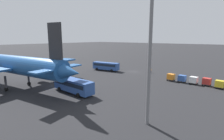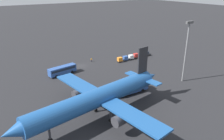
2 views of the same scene
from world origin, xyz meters
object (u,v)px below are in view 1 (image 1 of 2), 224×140
worker_person (151,70)px  cargo_cart_orange (171,77)px  shuttle_bus_far (73,85)px  shuttle_bus_near (106,66)px  cargo_cart_yellow (220,84)px  cargo_cart_red (207,81)px  airplane (13,65)px  cargo_cart_blue (182,78)px  cargo_cart_white (194,80)px

worker_person → cargo_cart_orange: bearing=145.6°
shuttle_bus_far → cargo_cart_orange: 28.37m
shuttle_bus_near → cargo_cart_orange: (-25.43, -0.01, -0.67)m
cargo_cart_yellow → cargo_cart_red: (3.08, -0.82, 0.00)m
cargo_cart_yellow → cargo_cart_red: bearing=-14.9°
airplane → cargo_cart_blue: airplane is taller
shuttle_bus_near → cargo_cart_white: 31.60m
worker_person → cargo_cart_red: size_ratio=0.82×
cargo_cart_yellow → cargo_cart_white: size_ratio=1.00×
cargo_cart_orange → cargo_cart_red: bearing=-175.1°
cargo_cart_red → shuttle_bus_far: bearing=49.4°
cargo_cart_white → shuttle_bus_near: bearing=0.5°
worker_person → cargo_cart_orange: cargo_cart_orange is taller
cargo_cart_yellow → cargo_cart_orange: size_ratio=1.00×
cargo_cart_yellow → cargo_cart_blue: size_ratio=1.00×
cargo_cart_yellow → cargo_cart_orange: same height
airplane → cargo_cart_orange: airplane is taller
airplane → cargo_cart_yellow: 51.56m
cargo_cart_red → shuttle_bus_near: bearing=1.3°
worker_person → cargo_cart_orange: size_ratio=0.82×
shuttle_bus_near → cargo_cart_yellow: bearing=170.0°
cargo_cart_blue → cargo_cart_orange: same height
airplane → cargo_cart_red: 49.73m
shuttle_bus_far → cargo_cart_white: (-19.22, -25.43, -0.71)m
shuttle_bus_near → shuttle_bus_far: (-12.37, 25.17, 0.04)m
airplane → cargo_cart_blue: 44.91m
airplane → cargo_cart_red: bearing=-147.7°
airplane → worker_person: (-17.92, -38.77, -4.93)m
cargo_cart_orange → cargo_cart_yellow: bearing=179.9°
shuttle_bus_far → cargo_cart_yellow: size_ratio=5.38×
shuttle_bus_near → cargo_cart_white: size_ratio=5.10×
cargo_cart_white → airplane: bearing=43.3°
cargo_cart_red → cargo_cart_orange: (9.24, 0.80, 0.00)m
worker_person → cargo_cart_blue: size_ratio=0.82×
cargo_cart_yellow → airplane: bearing=38.4°
shuttle_bus_far → cargo_cart_yellow: (-25.38, -25.15, -0.71)m
cargo_cart_blue → cargo_cart_orange: size_ratio=1.00×
shuttle_bus_near → cargo_cart_red: size_ratio=5.10×
airplane → worker_person: size_ratio=25.09×
cargo_cart_orange → worker_person: bearing=-34.4°
worker_person → cargo_cart_red: (-19.27, 6.08, 0.32)m
cargo_cart_white → cargo_cart_red: bearing=-169.9°
shuttle_bus_near → cargo_cart_red: shuttle_bus_near is taller
worker_person → cargo_cart_blue: 14.70m
cargo_cart_white → cargo_cart_yellow: bearing=177.4°
cargo_cart_red → cargo_cart_blue: same height
shuttle_bus_far → cargo_cart_orange: bearing=-116.5°
shuttle_bus_far → cargo_cart_blue: (-16.14, -25.42, -0.71)m
worker_person → cargo_cart_red: cargo_cart_red is taller
cargo_cart_red → cargo_cart_orange: same height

